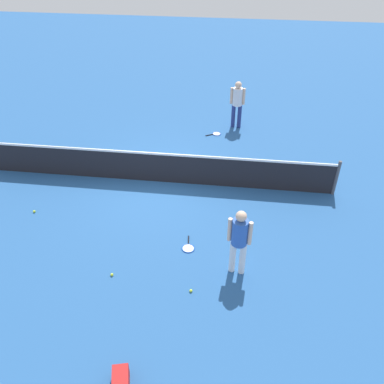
# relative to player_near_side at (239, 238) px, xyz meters

# --- Properties ---
(ground_plane) EXTENTS (40.00, 40.00, 0.00)m
(ground_plane) POSITION_rel_player_near_side_xyz_m (-2.41, 3.27, -1.01)
(ground_plane) COLOR #265693
(court_net) EXTENTS (10.09, 0.09, 1.07)m
(court_net) POSITION_rel_player_near_side_xyz_m (-2.41, 3.27, -0.51)
(court_net) COLOR #4C4C51
(court_net) RESTS_ON ground_plane
(player_near_side) EXTENTS (0.53, 0.39, 1.70)m
(player_near_side) POSITION_rel_player_near_side_xyz_m (0.00, 0.00, 0.00)
(player_near_side) COLOR white
(player_near_side) RESTS_ON ground_plane
(player_far_side) EXTENTS (0.52, 0.36, 1.70)m
(player_far_side) POSITION_rel_player_near_side_xyz_m (-0.28, 7.05, 0.00)
(player_far_side) COLOR navy
(player_far_side) RESTS_ON ground_plane
(tennis_racket_near_player) EXTENTS (0.35, 0.60, 0.03)m
(tennis_racket_near_player) POSITION_rel_player_near_side_xyz_m (-1.17, 0.60, -1.00)
(tennis_racket_near_player) COLOR blue
(tennis_racket_near_player) RESTS_ON ground_plane
(tennis_racket_far_player) EXTENTS (0.59, 0.44, 0.03)m
(tennis_racket_far_player) POSITION_rel_player_near_side_xyz_m (-0.94, 6.40, -1.00)
(tennis_racket_far_player) COLOR blue
(tennis_racket_far_player) RESTS_ON ground_plane
(tennis_ball_near_player) EXTENTS (0.07, 0.07, 0.07)m
(tennis_ball_near_player) POSITION_rel_player_near_side_xyz_m (-2.73, -0.48, -0.98)
(tennis_ball_near_player) COLOR #C6E033
(tennis_ball_near_player) RESTS_ON ground_plane
(tennis_ball_by_net) EXTENTS (0.07, 0.07, 0.07)m
(tennis_ball_by_net) POSITION_rel_player_near_side_xyz_m (-5.40, 1.43, -0.98)
(tennis_ball_by_net) COLOR #C6E033
(tennis_ball_by_net) RESTS_ON ground_plane
(tennis_ball_midcourt) EXTENTS (0.07, 0.07, 0.07)m
(tennis_ball_midcourt) POSITION_rel_player_near_side_xyz_m (-0.04, 1.32, -0.98)
(tennis_ball_midcourt) COLOR #C6E033
(tennis_ball_midcourt) RESTS_ON ground_plane
(tennis_ball_baseline) EXTENTS (0.07, 0.07, 0.07)m
(tennis_ball_baseline) POSITION_rel_player_near_side_xyz_m (-0.94, -0.71, -0.98)
(tennis_ball_baseline) COLOR #C6E033
(tennis_ball_baseline) RESTS_ON ground_plane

